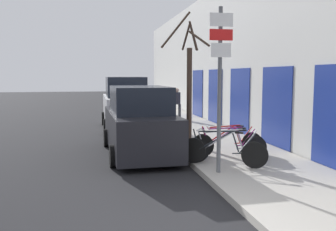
% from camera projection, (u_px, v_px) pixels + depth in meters
% --- Properties ---
extents(ground_plane, '(80.00, 80.00, 0.00)m').
position_uv_depth(ground_plane, '(128.00, 130.00, 16.55)').
color(ground_plane, black).
extents(sidewalk_curb, '(3.20, 32.00, 0.15)m').
position_uv_depth(sidewalk_curb, '(172.00, 120.00, 19.79)').
color(sidewalk_curb, '#ADA89E').
rests_on(sidewalk_curb, ground).
extents(building_facade, '(0.23, 32.00, 6.50)m').
position_uv_depth(building_facade, '(205.00, 60.00, 19.70)').
color(building_facade, silver).
rests_on(building_facade, ground).
extents(signpost, '(0.55, 0.12, 3.82)m').
position_uv_depth(signpost, '(220.00, 80.00, 8.58)').
color(signpost, '#595B60').
rests_on(signpost, sidewalk_curb).
extents(bicycle_0, '(1.90, 1.23, 0.91)m').
position_uv_depth(bicycle_0, '(223.00, 151.00, 9.43)').
color(bicycle_0, black).
rests_on(bicycle_0, sidewalk_curb).
extents(bicycle_1, '(2.26, 0.44, 0.85)m').
position_uv_depth(bicycle_1, '(228.00, 147.00, 9.99)').
color(bicycle_1, black).
rests_on(bicycle_1, sidewalk_curb).
extents(bicycle_2, '(2.04, 0.52, 0.85)m').
position_uv_depth(bicycle_2, '(229.00, 144.00, 10.49)').
color(bicycle_2, black).
rests_on(bicycle_2, sidewalk_curb).
extents(bicycle_3, '(2.13, 0.44, 0.87)m').
position_uv_depth(bicycle_3, '(227.00, 142.00, 10.72)').
color(bicycle_3, black).
rests_on(bicycle_3, sidewalk_curb).
extents(parked_car_0, '(2.09, 4.78, 2.09)m').
position_uv_depth(parked_car_0, '(139.00, 124.00, 11.39)').
color(parked_car_0, black).
rests_on(parked_car_0, ground).
extents(parked_car_1, '(2.05, 4.73, 2.34)m').
position_uv_depth(parked_car_1, '(125.00, 105.00, 16.89)').
color(parked_car_1, silver).
rests_on(parked_car_1, ground).
extents(pedestrian_near, '(0.42, 0.36, 1.60)m').
position_uv_depth(pedestrian_near, '(177.00, 101.00, 19.38)').
color(pedestrian_near, '#333338').
rests_on(pedestrian_near, sidewalk_curb).
extents(street_tree, '(1.48, 1.92, 4.28)m').
position_uv_depth(street_tree, '(189.00, 82.00, 12.08)').
color(street_tree, '#3D2D23').
rests_on(street_tree, sidewalk_curb).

